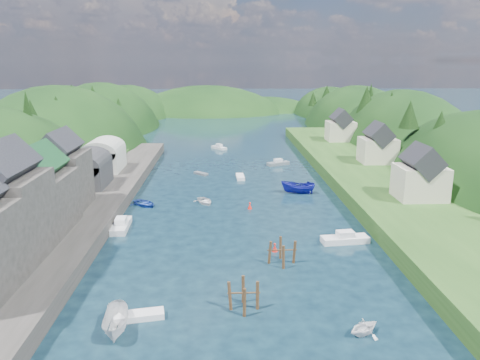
{
  "coord_description": "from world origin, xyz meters",
  "views": [
    {
      "loc": [
        -2.73,
        -45.18,
        22.74
      ],
      "look_at": [
        0.0,
        28.0,
        4.0
      ],
      "focal_mm": 35.0,
      "sensor_mm": 36.0,
      "label": 1
    }
  ],
  "objects_px": {
    "piling_cluster_far": "(282,254)",
    "channel_buoy_near": "(275,248)",
    "piling_cluster_near": "(244,298)",
    "channel_buoy_far": "(250,206)"
  },
  "relations": [
    {
      "from": "piling_cluster_far",
      "to": "channel_buoy_near",
      "type": "height_order",
      "value": "piling_cluster_far"
    },
    {
      "from": "piling_cluster_near",
      "to": "channel_buoy_far",
      "type": "xyz_separation_m",
      "value": [
        2.35,
        30.68,
        -0.65
      ]
    },
    {
      "from": "piling_cluster_near",
      "to": "channel_buoy_far",
      "type": "bearing_deg",
      "value": 85.63
    },
    {
      "from": "piling_cluster_near",
      "to": "piling_cluster_far",
      "type": "xyz_separation_m",
      "value": [
        4.85,
        10.1,
        -0.02
      ]
    },
    {
      "from": "piling_cluster_near",
      "to": "channel_buoy_near",
      "type": "relative_size",
      "value": 3.09
    },
    {
      "from": "piling_cluster_near",
      "to": "piling_cluster_far",
      "type": "bearing_deg",
      "value": 64.33
    },
    {
      "from": "channel_buoy_near",
      "to": "channel_buoy_far",
      "type": "relative_size",
      "value": 1.0
    },
    {
      "from": "piling_cluster_far",
      "to": "channel_buoy_far",
      "type": "xyz_separation_m",
      "value": [
        -2.51,
        20.58,
        -0.63
      ]
    },
    {
      "from": "piling_cluster_near",
      "to": "channel_buoy_near",
      "type": "height_order",
      "value": "piling_cluster_near"
    },
    {
      "from": "piling_cluster_near",
      "to": "channel_buoy_far",
      "type": "relative_size",
      "value": 3.09
    }
  ]
}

